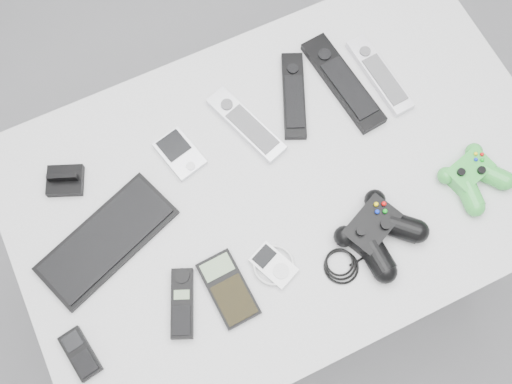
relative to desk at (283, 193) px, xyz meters
name	(u,v)px	position (x,y,z in m)	size (l,w,h in m)	color
floor	(312,276)	(0.09, -0.10, -0.71)	(3.50, 3.50, 0.00)	slate
desk	(283,193)	(0.00, 0.00, 0.00)	(1.15, 0.74, 0.77)	#A6A7A9
pda_keyboard	(107,240)	(-0.38, 0.04, 0.08)	(0.29, 0.12, 0.02)	black
dock_bracket	(64,179)	(-0.42, 0.20, 0.09)	(0.07, 0.07, 0.04)	black
pda	(180,154)	(-0.17, 0.15, 0.08)	(0.07, 0.11, 0.02)	silver
remote_silver_a	(246,124)	(-0.02, 0.15, 0.08)	(0.05, 0.20, 0.02)	silver
remote_black_a	(294,95)	(0.11, 0.17, 0.08)	(0.05, 0.21, 0.02)	black
remote_black_b	(343,82)	(0.22, 0.15, 0.08)	(0.06, 0.25, 0.02)	black
remote_silver_b	(380,75)	(0.31, 0.14, 0.08)	(0.05, 0.21, 0.02)	silver
mobile_phone	(80,354)	(-0.51, -0.15, 0.08)	(0.04, 0.10, 0.02)	black
cordless_handset	(182,303)	(-0.30, -0.14, 0.08)	(0.04, 0.14, 0.02)	black
calculator	(228,289)	(-0.20, -0.16, 0.07)	(0.07, 0.15, 0.01)	black
mp3_player	(274,265)	(-0.10, -0.15, 0.08)	(0.08, 0.09, 0.02)	white
controller_black	(378,231)	(0.12, -0.18, 0.09)	(0.27, 0.17, 0.05)	black
controller_green	(473,175)	(0.36, -0.16, 0.09)	(0.13, 0.14, 0.04)	green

